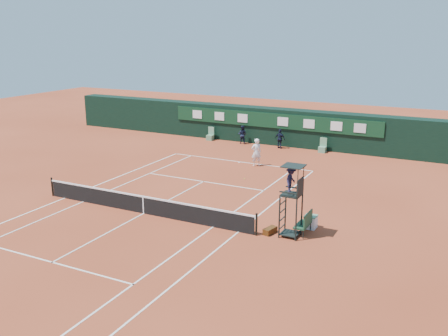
# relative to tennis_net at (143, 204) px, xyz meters

# --- Properties ---
(ground) EXTENTS (90.00, 90.00, 0.00)m
(ground) POSITION_rel_tennis_net_xyz_m (0.00, 0.00, -0.51)
(ground) COLOR #A54327
(ground) RESTS_ON ground
(court_lines) EXTENTS (11.05, 23.85, 0.01)m
(court_lines) POSITION_rel_tennis_net_xyz_m (0.00, 0.00, -0.50)
(court_lines) COLOR silver
(court_lines) RESTS_ON ground
(tennis_net) EXTENTS (12.90, 0.10, 1.10)m
(tennis_net) POSITION_rel_tennis_net_xyz_m (0.00, 0.00, 0.00)
(tennis_net) COLOR black
(tennis_net) RESTS_ON ground
(back_wall) EXTENTS (40.00, 1.65, 3.00)m
(back_wall) POSITION_rel_tennis_net_xyz_m (0.00, 18.74, 1.00)
(back_wall) COLOR black
(back_wall) RESTS_ON ground
(linesman_chair_left) EXTENTS (0.55, 0.50, 1.15)m
(linesman_chair_left) POSITION_rel_tennis_net_xyz_m (-5.50, 17.48, -0.19)
(linesman_chair_left) COLOR #578560
(linesman_chair_left) RESTS_ON ground
(linesman_chair_right) EXTENTS (0.55, 0.50, 1.15)m
(linesman_chair_right) POSITION_rel_tennis_net_xyz_m (4.50, 17.48, -0.19)
(linesman_chair_right) COLOR #5E906E
(linesman_chair_right) RESTS_ON ground
(umpire_chair) EXTENTS (0.96, 0.95, 3.42)m
(umpire_chair) POSITION_rel_tennis_net_xyz_m (7.82, 0.63, 1.95)
(umpire_chair) COLOR black
(umpire_chair) RESTS_ON ground
(player_bench) EXTENTS (0.55, 1.20, 1.10)m
(player_bench) POSITION_rel_tennis_net_xyz_m (8.36, 1.17, 0.09)
(player_bench) COLOR #183E26
(player_bench) RESTS_ON ground
(tennis_bag) EXTENTS (0.49, 0.82, 0.29)m
(tennis_bag) POSITION_rel_tennis_net_xyz_m (6.88, 0.51, -0.37)
(tennis_bag) COLOR black
(tennis_bag) RESTS_ON ground
(cooler) EXTENTS (0.57, 0.57, 0.65)m
(cooler) POSITION_rel_tennis_net_xyz_m (8.38, 2.03, -0.18)
(cooler) COLOR white
(cooler) RESTS_ON ground
(tennis_ball) EXTENTS (0.07, 0.07, 0.07)m
(tennis_ball) POSITION_rel_tennis_net_xyz_m (2.10, 8.08, -0.47)
(tennis_ball) COLOR #E1F138
(tennis_ball) RESTS_ON ground
(player) EXTENTS (0.85, 0.83, 1.97)m
(player) POSITION_rel_tennis_net_xyz_m (1.46, 11.42, 0.47)
(player) COLOR white
(player) RESTS_ON ground
(ball_kid_left) EXTENTS (0.79, 0.63, 1.55)m
(ball_kid_left) POSITION_rel_tennis_net_xyz_m (-2.43, 17.49, 0.27)
(ball_kid_left) COLOR black
(ball_kid_left) RESTS_ON ground
(ball_kid_right) EXTENTS (0.98, 0.57, 1.58)m
(ball_kid_right) POSITION_rel_tennis_net_xyz_m (1.03, 17.26, 0.28)
(ball_kid_right) COLOR black
(ball_kid_right) RESTS_ON ground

